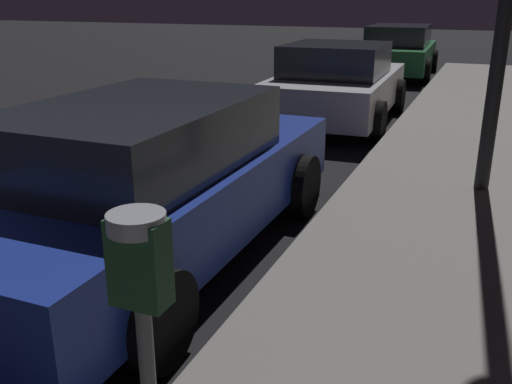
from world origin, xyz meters
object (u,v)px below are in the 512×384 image
Objects in this scene: car_blue at (152,181)px; car_green at (398,51)px; car_silver at (337,84)px; parking_meter at (143,312)px.

car_blue is 13.06m from car_green.
car_blue is at bearing -90.02° from car_silver.
car_blue is at bearing -90.01° from car_green.
car_blue and car_silver have the same top height.
car_blue and car_green have the same top height.
car_silver is (0.00, 6.20, -0.01)m from car_blue.
parking_meter reaches higher than car_green.
car_silver is 0.93× the size of car_green.
car_silver is at bearing 89.98° from car_blue.
car_green is (-0.00, 6.86, 0.02)m from car_silver.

